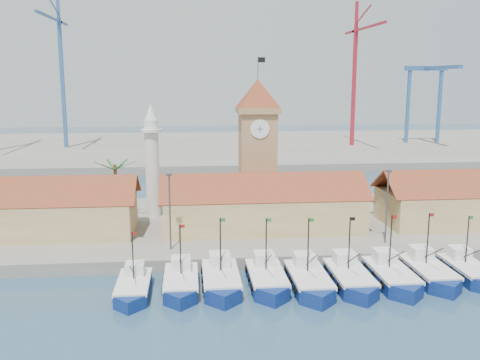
{
  "coord_description": "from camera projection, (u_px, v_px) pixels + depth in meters",
  "views": [
    {
      "loc": [
        -9.57,
        -48.75,
        21.1
      ],
      "look_at": [
        -3.25,
        18.0,
        8.5
      ],
      "focal_mm": 40.0,
      "sensor_mm": 36.0,
      "label": 1
    }
  ],
  "objects": [
    {
      "name": "hall_center",
      "position": [
        263.0,
        210.0,
        71.32
      ],
      "size": [
        27.04,
        10.13,
        7.61
      ],
      "color": "#DBBC78",
      "rests_on": "quay"
    },
    {
      "name": "boat_6",
      "position": [
        392.0,
        277.0,
        55.76
      ],
      "size": [
        3.71,
        10.15,
        7.68
      ],
      "color": "navy",
      "rests_on": "ground"
    },
    {
      "name": "quay",
      "position": [
        259.0,
        225.0,
        75.83
      ],
      "size": [
        140.0,
        32.0,
        1.5
      ],
      "primitive_type": "cube",
      "color": "gray",
      "rests_on": "ground"
    },
    {
      "name": "palm_tree",
      "position": [
        116.0,
        187.0,
        74.92
      ],
      "size": [
        5.6,
        5.03,
        8.39
      ],
      "color": "brown",
      "rests_on": "quay"
    },
    {
      "name": "boat_4",
      "position": [
        309.0,
        282.0,
        54.49
      ],
      "size": [
        3.71,
        10.17,
        7.7
      ],
      "color": "navy",
      "rests_on": "ground"
    },
    {
      "name": "boat_3",
      "position": [
        267.0,
        280.0,
        55.03
      ],
      "size": [
        3.63,
        9.95,
        7.53
      ],
      "color": "navy",
      "rests_on": "ground"
    },
    {
      "name": "boat_7",
      "position": [
        429.0,
        273.0,
        56.9
      ],
      "size": [
        3.67,
        10.05,
        7.61
      ],
      "color": "navy",
      "rests_on": "ground"
    },
    {
      "name": "boat_0",
      "position": [
        133.0,
        289.0,
        52.99
      ],
      "size": [
        3.22,
        8.82,
        6.68
      ],
      "color": "navy",
      "rests_on": "ground"
    },
    {
      "name": "boat_1",
      "position": [
        181.0,
        284.0,
        54.12
      ],
      "size": [
        3.44,
        9.41,
        7.12
      ],
      "color": "navy",
      "rests_on": "ground"
    },
    {
      "name": "crane_blue_near",
      "position": [
        60.0,
        62.0,
        147.82
      ],
      "size": [
        1.0,
        32.89,
        42.98
      ],
      "color": "#325F99",
      "rests_on": "terminal"
    },
    {
      "name": "clock_tower",
      "position": [
        257.0,
        145.0,
        75.71
      ],
      "size": [
        5.8,
        5.8,
        22.7
      ],
      "color": "#A07E52",
      "rests_on": "quay"
    },
    {
      "name": "boat_8",
      "position": [
        469.0,
        272.0,
        57.48
      ],
      "size": [
        3.45,
        9.46,
        7.16
      ],
      "color": "navy",
      "rests_on": "ground"
    },
    {
      "name": "lamp_posts",
      "position": [
        276.0,
        206.0,
        63.08
      ],
      "size": [
        80.7,
        0.25,
        9.03
      ],
      "color": "#3F3F44",
      "rests_on": "quay"
    },
    {
      "name": "boat_2",
      "position": [
        221.0,
        282.0,
        54.62
      ],
      "size": [
        3.7,
        10.15,
        7.68
      ],
      "color": "navy",
      "rests_on": "ground"
    },
    {
      "name": "terminal",
      "position": [
        222.0,
        148.0,
        159.92
      ],
      "size": [
        240.0,
        80.0,
        2.0
      ],
      "primitive_type": "cube",
      "color": "gray",
      "rests_on": "ground"
    },
    {
      "name": "ground",
      "position": [
        290.0,
        298.0,
        52.49
      ],
      "size": [
        400.0,
        400.0,
        0.0
      ],
      "primitive_type": "plane",
      "color": "navy",
      "rests_on": "ground"
    },
    {
      "name": "boat_5",
      "position": [
        351.0,
        280.0,
        55.18
      ],
      "size": [
        3.68,
        10.08,
        7.63
      ],
      "color": "navy",
      "rests_on": "ground"
    },
    {
      "name": "hall_left",
      "position": [
        15.0,
        216.0,
        68.35
      ],
      "size": [
        31.2,
        10.13,
        7.61
      ],
      "color": "#DBBC78",
      "rests_on": "quay"
    },
    {
      "name": "minaret",
      "position": [
        152.0,
        160.0,
        76.69
      ],
      "size": [
        3.0,
        3.0,
        16.3
      ],
      "color": "silver",
      "rests_on": "quay"
    },
    {
      "name": "gantry",
      "position": [
        430.0,
        83.0,
        158.88
      ],
      "size": [
        13.0,
        22.0,
        23.2
      ],
      "color": "#325F99",
      "rests_on": "terminal"
    },
    {
      "name": "crane_red_right",
      "position": [
        356.0,
        67.0,
        152.64
      ],
      "size": [
        1.0,
        33.62,
        40.91
      ],
      "color": "#AC1A2B",
      "rests_on": "terminal"
    }
  ]
}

